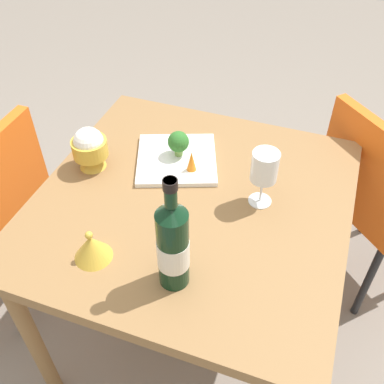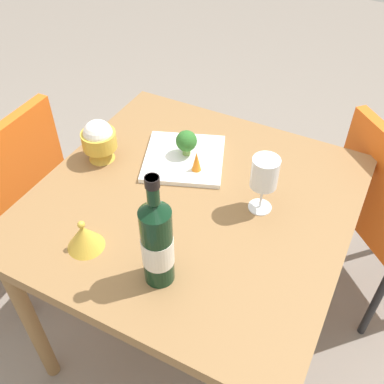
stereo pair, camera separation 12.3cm
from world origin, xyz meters
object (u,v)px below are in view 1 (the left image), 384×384
rice_bowl_lid (92,247)px  serving_plate (177,159)px  broccoli_floret (178,142)px  carrot_garnish_left (191,161)px  wine_bottle (173,245)px  chair_near_window (373,191)px  wine_glass (265,168)px  rice_bowl (90,148)px

rice_bowl_lid → serving_plate: (-0.06, -0.43, -0.03)m
broccoli_floret → carrot_garnish_left: bearing=139.0°
wine_bottle → carrot_garnish_left: 0.41m
wine_bottle → broccoli_floret: wine_bottle is taller
chair_near_window → wine_glass: 0.65m
broccoli_floret → rice_bowl_lid: bearing=81.8°
rice_bowl → broccoli_floret: rice_bowl is taller
wine_bottle → carrot_garnish_left: (0.09, -0.39, -0.08)m
rice_bowl_lid → broccoli_floret: 0.46m
rice_bowl → rice_bowl_lid: bearing=119.1°
chair_near_window → serving_plate: 0.76m
broccoli_floret → serving_plate: bearing=85.4°
rice_bowl → broccoli_floret: (-0.24, -0.13, -0.01)m
rice_bowl → broccoli_floret: size_ratio=1.65×
wine_bottle → carrot_garnish_left: wine_bottle is taller
wine_glass → carrot_garnish_left: wine_glass is taller
rice_bowl → rice_bowl_lid: (-0.18, 0.32, -0.04)m
rice_bowl_lid → carrot_garnish_left: size_ratio=1.46×
rice_bowl → serving_plate: (-0.24, -0.11, -0.07)m
wine_glass → broccoli_floret: size_ratio=2.09×
chair_near_window → wine_bottle: bearing=-78.5°
wine_glass → broccoli_floret: bearing=-19.7°
wine_bottle → broccoli_floret: (0.16, -0.45, -0.07)m
wine_glass → rice_bowl: wine_glass is taller
rice_bowl_lid → wine_glass: bearing=-136.2°
rice_bowl → chair_near_window: bearing=-153.9°
wine_bottle → rice_bowl_lid: size_ratio=3.30×
serving_plate → carrot_garnish_left: carrot_garnish_left is taller
chair_near_window → broccoli_floret: 0.77m
rice_bowl → carrot_garnish_left: bearing=-166.8°
serving_plate → carrot_garnish_left: size_ratio=4.72×
wine_bottle → rice_bowl: bearing=-38.3°
wine_bottle → serving_plate: wine_bottle is taller
wine_bottle → broccoli_floret: size_ratio=3.85×
wine_glass → serving_plate: wine_glass is taller
chair_near_window → carrot_garnish_left: (0.58, 0.37, 0.27)m
carrot_garnish_left → chair_near_window: bearing=-148.0°
serving_plate → chair_near_window: bearing=-153.4°
wine_bottle → rice_bowl: wine_bottle is taller
broccoli_floret → wine_bottle: bearing=109.6°
rice_bowl → serving_plate: bearing=-155.2°
wine_bottle → rice_bowl: 0.52m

